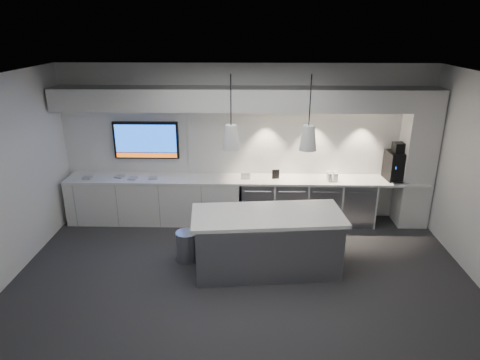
{
  "coord_description": "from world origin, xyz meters",
  "views": [
    {
      "loc": [
        0.1,
        -5.46,
        3.66
      ],
      "look_at": [
        -0.06,
        1.1,
        1.26
      ],
      "focal_mm": 32.0,
      "sensor_mm": 36.0,
      "label": 1
    }
  ],
  "objects_px": {
    "island": "(267,242)",
    "bin": "(187,246)",
    "coffee_machine": "(397,164)"
  },
  "relations": [
    {
      "from": "island",
      "to": "coffee_machine",
      "type": "relative_size",
      "value": 3.34
    },
    {
      "from": "island",
      "to": "bin",
      "type": "xyz_separation_m",
      "value": [
        -1.29,
        0.27,
        -0.24
      ]
    },
    {
      "from": "bin",
      "to": "coffee_machine",
      "type": "relative_size",
      "value": 0.7
    },
    {
      "from": "island",
      "to": "coffee_machine",
      "type": "bearing_deg",
      "value": 30.11
    },
    {
      "from": "bin",
      "to": "coffee_machine",
      "type": "distance_m",
      "value": 4.17
    },
    {
      "from": "bin",
      "to": "coffee_machine",
      "type": "height_order",
      "value": "coffee_machine"
    },
    {
      "from": "island",
      "to": "coffee_machine",
      "type": "distance_m",
      "value": 3.13
    },
    {
      "from": "island",
      "to": "coffee_machine",
      "type": "xyz_separation_m",
      "value": [
        2.48,
        1.78,
        0.7
      ]
    },
    {
      "from": "coffee_machine",
      "to": "island",
      "type": "bearing_deg",
      "value": -149.51
    },
    {
      "from": "island",
      "to": "bin",
      "type": "bearing_deg",
      "value": 162.34
    }
  ]
}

